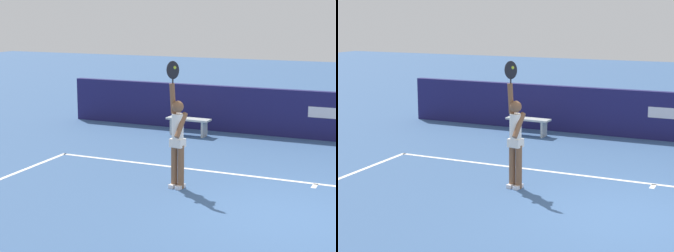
% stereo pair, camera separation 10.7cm
% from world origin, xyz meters
% --- Properties ---
extents(ground_plane, '(60.00, 60.00, 0.00)m').
position_xyz_m(ground_plane, '(0.00, 0.00, 0.00)').
color(ground_plane, '#38598A').
extents(court_lines, '(11.81, 5.52, 0.00)m').
position_xyz_m(court_lines, '(0.00, -0.68, 0.00)').
color(court_lines, white).
rests_on(court_lines, ground).
extents(tennis_player, '(0.44, 0.40, 2.42)m').
position_xyz_m(tennis_player, '(-2.39, 0.69, 1.00)').
color(tennis_player, brown).
rests_on(tennis_player, ground).
extents(tennis_ball, '(0.07, 0.07, 0.07)m').
position_xyz_m(tennis_ball, '(-2.44, 0.71, 2.29)').
color(tennis_ball, '#C6DA30').
extents(courtside_bench_far, '(1.23, 0.41, 0.47)m').
position_xyz_m(courtside_bench_far, '(-3.94, 5.13, 0.35)').
color(courtside_bench_far, '#ADB5B3').
rests_on(courtside_bench_far, ground).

